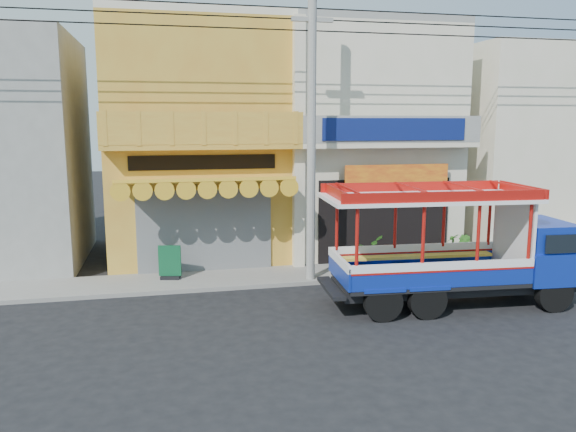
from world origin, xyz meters
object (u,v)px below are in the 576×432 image
Objects in this scene: songthaew_truck at (473,248)px; potted_plant_b at (466,249)px; utility_pole at (317,113)px; potted_plant_a at (369,254)px; potted_plant_c at (453,247)px; green_sign at (170,265)px.

songthaew_truck is 7.59× the size of potted_plant_b.
potted_plant_b is (5.48, 0.87, -4.46)m from utility_pole.
potted_plant_b is (1.98, 3.73, -0.95)m from songthaew_truck.
potted_plant_a is at bearing 52.28° from potted_plant_b.
potted_plant_c is at bearing 11.92° from potted_plant_b.
potted_plant_b is at bearing -56.22° from potted_plant_a.
potted_plant_c is at bearing -51.39° from potted_plant_a.
songthaew_truck reaches higher than potted_plant_c.
green_sign reaches higher than potted_plant_c.
potted_plant_a is 3.29m from potted_plant_c.
green_sign is at bearing -45.44° from potted_plant_c.
potted_plant_b is (3.59, 0.33, -0.09)m from potted_plant_a.
potted_plant_a is (-1.61, 3.39, -0.87)m from songthaew_truck.
green_sign is (-4.27, 0.89, -4.48)m from utility_pole.
utility_pole is at bearing 56.07° from potted_plant_b.
green_sign is 9.75m from potted_plant_b.
songthaew_truck is 6.76× the size of green_sign.
utility_pole is 7.12m from potted_plant_b.
utility_pole reaches higher than potted_plant_a.
green_sign is at bearing 46.92° from potted_plant_b.
potted_plant_a reaches higher than potted_plant_b.
potted_plant_b is 0.43m from potted_plant_c.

